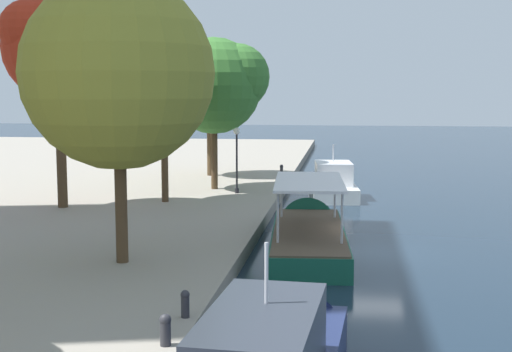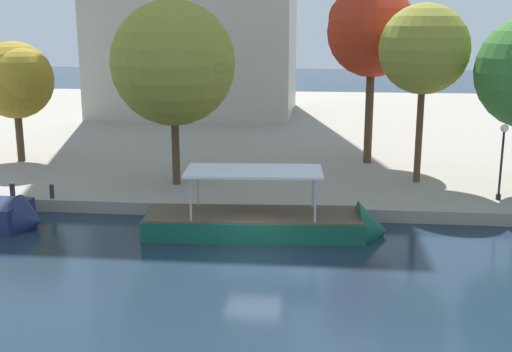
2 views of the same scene
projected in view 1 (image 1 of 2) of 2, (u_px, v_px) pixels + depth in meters
The scene contains 12 objects.
ground_plane at pixel (375, 253), 30.96m from camera, with size 220.00×220.00×0.00m, color #192838.
tour_boat_1 at pixel (308, 239), 31.98m from camera, with size 11.85×3.87×4.41m.
motor_yacht_2 at pixel (332, 187), 47.51m from camera, with size 8.22×3.60×4.69m.
mooring_bollard_0 at pixel (165, 329), 17.84m from camera, with size 0.31×0.31×0.83m.
mooring_bollard_1 at pixel (282, 169), 54.50m from camera, with size 0.27×0.27×0.68m.
mooring_bollard_2 at pixel (185, 303), 20.05m from camera, with size 0.27×0.27×0.80m.
lamp_post at pixel (237, 151), 43.83m from camera, with size 0.42×0.42×4.11m.
tree_0 at pixel (54, 47), 37.55m from camera, with size 5.87×5.87×11.64m.
tree_1 at pixel (213, 87), 52.35m from camera, with size 5.91×5.91×9.65m.
tree_2 at pixel (218, 82), 45.36m from camera, with size 6.20×6.71×9.81m.
tree_3 at pixel (124, 69), 25.93m from camera, with size 7.12×7.12×10.63m.
tree_4 at pixel (164, 64), 39.79m from camera, with size 5.19×5.19×10.43m.
Camera 1 is at (-30.73, 1.32, 7.16)m, focal length 49.36 mm.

